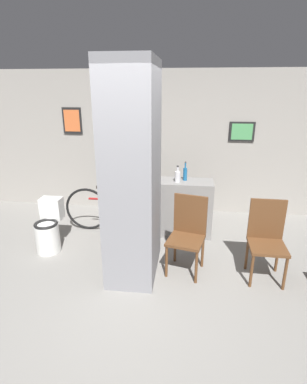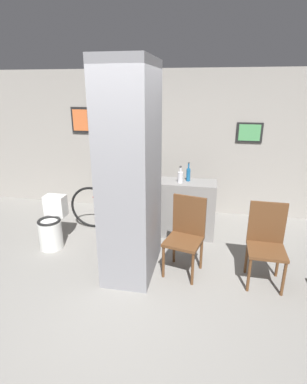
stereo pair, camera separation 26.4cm
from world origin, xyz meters
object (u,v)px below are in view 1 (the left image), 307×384
object	(u,v)px
toilet	(49,229)
chair_near_pillar	(188,231)
chair_by_doorway	(267,237)
bottle_tall	(185,173)
bicycle	(119,210)

from	to	relation	value
toilet	chair_near_pillar	world-z (taller)	chair_near_pillar
chair_by_doorway	bottle_tall	xyz separation A→B (m)	(-1.05, 1.10, 0.47)
chair_near_pillar	bottle_tall	bearing A→B (deg)	107.25
chair_near_pillar	bicycle	bearing A→B (deg)	153.00
bottle_tall	chair_by_doorway	bearing A→B (deg)	-46.43
chair_near_pillar	bottle_tall	distance (m)	1.16
chair_by_doorway	bicycle	size ratio (longest dim) A/B	0.55
chair_near_pillar	bottle_tall	world-z (taller)	bottle_tall
chair_near_pillar	toilet	bearing A→B (deg)	-173.67
toilet	chair_by_doorway	distance (m)	3.02
chair_near_pillar	bicycle	world-z (taller)	chair_near_pillar
toilet	bottle_tall	world-z (taller)	bottle_tall
toilet	bicycle	world-z (taller)	bicycle
bicycle	toilet	bearing A→B (deg)	-141.13
chair_by_doorway	bicycle	xyz separation A→B (m)	(-2.11, 1.00, -0.16)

